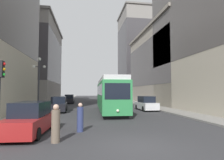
{
  "coord_description": "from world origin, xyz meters",
  "views": [
    {
      "loc": [
        -2.45,
        -7.91,
        2.41
      ],
      "look_at": [
        0.17,
        9.39,
        3.53
      ],
      "focal_mm": 29.15,
      "sensor_mm": 36.0,
      "label": 1
    }
  ],
  "objects_px": {
    "parked_car_left_mid": "(69,99)",
    "lamp_post_left_near": "(39,76)",
    "streetcar": "(110,94)",
    "transit_bus": "(117,94)",
    "parked_car_left_far": "(59,105)",
    "parked_car_right_far": "(146,104)",
    "pedestrian_crossing_near": "(80,118)",
    "pedestrian_crossing_far": "(56,125)",
    "traffic_light_near_left": "(0,77)",
    "parked_car_left_near": "(31,119)"
  },
  "relations": [
    {
      "from": "lamp_post_left_near",
      "to": "parked_car_right_far",
      "type": "bearing_deg",
      "value": 9.01
    },
    {
      "from": "parked_car_left_far",
      "to": "parked_car_right_far",
      "type": "bearing_deg",
      "value": -1.76
    },
    {
      "from": "parked_car_left_mid",
      "to": "parked_car_right_far",
      "type": "relative_size",
      "value": 1.06
    },
    {
      "from": "parked_car_left_near",
      "to": "traffic_light_near_left",
      "type": "bearing_deg",
      "value": -174.49
    },
    {
      "from": "pedestrian_crossing_near",
      "to": "lamp_post_left_near",
      "type": "height_order",
      "value": "lamp_post_left_near"
    },
    {
      "from": "traffic_light_near_left",
      "to": "lamp_post_left_near",
      "type": "xyz_separation_m",
      "value": [
        -0.22,
        9.69,
        0.82
      ]
    },
    {
      "from": "parked_car_left_mid",
      "to": "parked_car_left_far",
      "type": "bearing_deg",
      "value": -90.26
    },
    {
      "from": "transit_bus",
      "to": "pedestrian_crossing_near",
      "type": "height_order",
      "value": "transit_bus"
    },
    {
      "from": "transit_bus",
      "to": "lamp_post_left_near",
      "type": "relative_size",
      "value": 1.92
    },
    {
      "from": "lamp_post_left_near",
      "to": "transit_bus",
      "type": "bearing_deg",
      "value": 54.78
    },
    {
      "from": "pedestrian_crossing_far",
      "to": "pedestrian_crossing_near",
      "type": "bearing_deg",
      "value": -166.42
    },
    {
      "from": "streetcar",
      "to": "pedestrian_crossing_near",
      "type": "distance_m",
      "value": 10.82
    },
    {
      "from": "parked_car_left_far",
      "to": "lamp_post_left_near",
      "type": "bearing_deg",
      "value": -138.03
    },
    {
      "from": "parked_car_left_near",
      "to": "parked_car_right_far",
      "type": "relative_size",
      "value": 1.08
    },
    {
      "from": "streetcar",
      "to": "parked_car_left_mid",
      "type": "xyz_separation_m",
      "value": [
        -6.07,
        16.53,
        -1.26
      ]
    },
    {
      "from": "parked_car_right_far",
      "to": "pedestrian_crossing_near",
      "type": "xyz_separation_m",
      "value": [
        -8.17,
        -11.52,
        -0.04
      ]
    },
    {
      "from": "lamp_post_left_near",
      "to": "parked_car_left_mid",
      "type": "bearing_deg",
      "value": 83.73
    },
    {
      "from": "streetcar",
      "to": "parked_car_right_far",
      "type": "distance_m",
      "value": 5.22
    },
    {
      "from": "pedestrian_crossing_near",
      "to": "pedestrian_crossing_far",
      "type": "relative_size",
      "value": 0.96
    },
    {
      "from": "transit_bus",
      "to": "parked_car_left_far",
      "type": "xyz_separation_m",
      "value": [
        -9.6,
        -14.42,
        -1.1
      ]
    },
    {
      "from": "lamp_post_left_near",
      "to": "pedestrian_crossing_far",
      "type": "bearing_deg",
      "value": -72.87
    },
    {
      "from": "parked_car_left_near",
      "to": "lamp_post_left_near",
      "type": "bearing_deg",
      "value": 104.56
    },
    {
      "from": "pedestrian_crossing_near",
      "to": "parked_car_left_near",
      "type": "bearing_deg",
      "value": 38.98
    },
    {
      "from": "pedestrian_crossing_near",
      "to": "pedestrian_crossing_far",
      "type": "bearing_deg",
      "value": 99.32
    },
    {
      "from": "streetcar",
      "to": "pedestrian_crossing_near",
      "type": "xyz_separation_m",
      "value": [
        -3.27,
        -10.23,
        -1.3
      ]
    },
    {
      "from": "parked_car_left_far",
      "to": "traffic_light_near_left",
      "type": "bearing_deg",
      "value": -100.91
    },
    {
      "from": "streetcar",
      "to": "parked_car_left_mid",
      "type": "distance_m",
      "value": 17.66
    },
    {
      "from": "transit_bus",
      "to": "pedestrian_crossing_far",
      "type": "xyz_separation_m",
      "value": [
        -7.9,
        -27.97,
        -1.11
      ]
    },
    {
      "from": "streetcar",
      "to": "parked_car_left_far",
      "type": "relative_size",
      "value": 2.96
    },
    {
      "from": "traffic_light_near_left",
      "to": "parked_car_left_near",
      "type": "bearing_deg",
      "value": 2.12
    },
    {
      "from": "pedestrian_crossing_near",
      "to": "traffic_light_near_left",
      "type": "relative_size",
      "value": 0.43
    },
    {
      "from": "parked_car_left_mid",
      "to": "pedestrian_crossing_far",
      "type": "xyz_separation_m",
      "value": [
        1.7,
        -28.96,
        -0.0
      ]
    },
    {
      "from": "parked_car_left_mid",
      "to": "pedestrian_crossing_near",
      "type": "bearing_deg",
      "value": -84.29
    },
    {
      "from": "traffic_light_near_left",
      "to": "parked_car_left_mid",
      "type": "bearing_deg",
      "value": 86.43
    },
    {
      "from": "streetcar",
      "to": "parked_car_left_far",
      "type": "xyz_separation_m",
      "value": [
        -6.07,
        1.12,
        -1.26
      ]
    },
    {
      "from": "streetcar",
      "to": "parked_car_left_far",
      "type": "distance_m",
      "value": 6.3
    },
    {
      "from": "parked_car_left_near",
      "to": "parked_car_left_mid",
      "type": "bearing_deg",
      "value": 93.39
    },
    {
      "from": "transit_bus",
      "to": "parked_car_right_far",
      "type": "relative_size",
      "value": 2.6
    },
    {
      "from": "lamp_post_left_near",
      "to": "pedestrian_crossing_near",
      "type": "bearing_deg",
      "value": -63.64
    },
    {
      "from": "streetcar",
      "to": "parked_car_left_near",
      "type": "height_order",
      "value": "streetcar"
    },
    {
      "from": "parked_car_right_far",
      "to": "lamp_post_left_near",
      "type": "xyz_separation_m",
      "value": [
        -12.87,
        -2.04,
        3.22
      ]
    },
    {
      "from": "transit_bus",
      "to": "parked_car_left_near",
      "type": "xyz_separation_m",
      "value": [
        -9.6,
        -25.92,
        -1.1
      ]
    },
    {
      "from": "parked_car_right_far",
      "to": "parked_car_left_mid",
      "type": "bearing_deg",
      "value": -55.32
    },
    {
      "from": "parked_car_left_near",
      "to": "parked_car_left_mid",
      "type": "relative_size",
      "value": 1.03
    },
    {
      "from": "parked_car_right_far",
      "to": "parked_car_left_far",
      "type": "bearing_deg",
      "value": -0.17
    },
    {
      "from": "parked_car_left_near",
      "to": "parked_car_right_far",
      "type": "height_order",
      "value": "same"
    },
    {
      "from": "parked_car_left_near",
      "to": "traffic_light_near_left",
      "type": "relative_size",
      "value": 1.2
    },
    {
      "from": "streetcar",
      "to": "transit_bus",
      "type": "height_order",
      "value": "streetcar"
    },
    {
      "from": "streetcar",
      "to": "parked_car_right_far",
      "type": "xyz_separation_m",
      "value": [
        4.9,
        1.29,
        -1.26
      ]
    },
    {
      "from": "parked_car_left_mid",
      "to": "lamp_post_left_near",
      "type": "height_order",
      "value": "lamp_post_left_near"
    }
  ]
}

